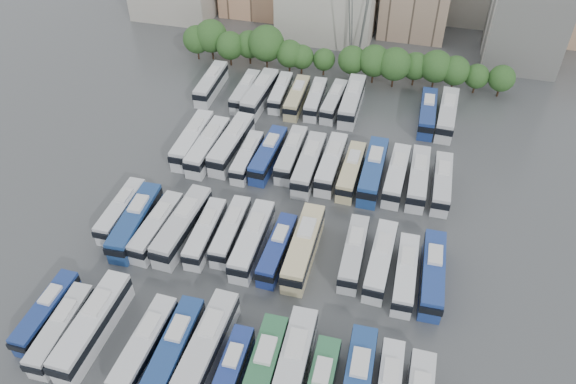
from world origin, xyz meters
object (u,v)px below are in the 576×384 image
(bus_r2_s8, at_px, (331,163))
(bus_r2_s10, at_px, (373,171))
(bus_r1_s5, at_px, (231,231))
(bus_r2_s13, at_px, (442,183))
(bus_r2_s6, at_px, (291,154))
(bus_r3_s13, at_px, (447,114))
(bus_r3_s8, at_px, (352,101))
(bus_r1_s13, at_px, (433,273))
(bus_r2_s9, at_px, (351,171))
(bus_r1_s2, at_px, (157,227))
(bus_r1_s3, at_px, (182,225))
(bus_r2_s1, at_px, (193,140))
(bus_r0_s1, at_px, (62,329))
(bus_r1_s1, at_px, (136,221))
(bus_r3_s3, at_px, (260,93))
(bus_r3_s6, at_px, (315,99))
(bus_r1_s6, at_px, (252,240))
(bus_r0_s6, at_px, (207,346))
(bus_r2_s11, at_px, (396,175))
(bus_r0_s8, at_px, (262,373))
(bus_r2_s12, at_px, (418,178))
(bus_r3_s0, at_px, (211,83))
(bus_r3_s2, at_px, (245,91))
(bus_r1_s7, at_px, (277,249))
(bus_r3_s5, at_px, (297,97))
(bus_r0_s0, at_px, (47,312))
(bus_r0_s7, at_px, (230,374))
(bus_r3_s4, at_px, (281,92))
(bus_r1_s10, at_px, (354,253))
(bus_r1_s12, at_px, (405,274))
(bus_r2_s5, at_px, (268,154))
(bus_r2_s4, at_px, (247,157))
(bus_r1_s4, at_px, (206,233))
(bus_r3_s12, at_px, (427,113))
(bus_r2_s2, at_px, (208,146))
(bus_r2_s3, at_px, (232,143))
(bus_r0_s4, at_px, (145,345))
(bus_r0_s2, at_px, (93,325))
(bus_r1_s0, at_px, (122,210))
(bus_r1_s8, at_px, (304,247))
(bus_r1_s11, at_px, (380,260))
(bus_r0_s5, at_px, (174,350))

(bus_r2_s8, distance_m, bus_r2_s10, 6.45)
(bus_r1_s5, bearing_deg, bus_r2_s13, 31.72)
(bus_r2_s6, height_order, bus_r3_s13, bus_r3_s13)
(bus_r2_s6, distance_m, bus_r3_s8, 18.80)
(bus_r1_s13, distance_m, bus_r2_s9, 21.96)
(bus_r2_s10, relative_size, bus_r3_s13, 1.02)
(bus_r1_s2, height_order, bus_r1_s3, bus_r1_s3)
(bus_r1_s2, xyz_separation_m, bus_r2_s1, (-2.95, 19.76, 0.19))
(bus_r0_s1, distance_m, bus_r1_s1, 17.89)
(bus_r3_s3, bearing_deg, bus_r3_s6, 9.92)
(bus_r1_s6, distance_m, bus_r1_s13, 23.24)
(bus_r0_s6, bearing_deg, bus_r2_s11, 66.15)
(bus_r1_s5, xyz_separation_m, bus_r1_s6, (3.39, -1.08, 0.21))
(bus_r0_s8, bearing_deg, bus_r2_s12, 69.00)
(bus_r0_s8, xyz_separation_m, bus_r3_s8, (-0.34, 55.36, 0.09))
(bus_r1_s3, relative_size, bus_r1_s5, 1.19)
(bus_r3_s0, relative_size, bus_r3_s2, 1.07)
(bus_r1_s7, xyz_separation_m, bus_r3_s5, (-6.80, 36.76, 0.04))
(bus_r1_s3, bearing_deg, bus_r3_s2, 97.63)
(bus_r0_s0, distance_m, bus_r3_s13, 69.00)
(bus_r3_s5, bearing_deg, bus_r0_s7, -84.27)
(bus_r0_s0, xyz_separation_m, bus_r1_s13, (42.82, 17.33, 0.25))
(bus_r0_s7, height_order, bus_r3_s4, bus_r0_s7)
(bus_r2_s10, height_order, bus_r3_s3, bus_r2_s10)
(bus_r2_s6, height_order, bus_r3_s6, bus_r2_s6)
(bus_r1_s3, xyz_separation_m, bus_r3_s0, (-9.91, 36.57, -0.17))
(bus_r3_s13, bearing_deg, bus_r2_s9, -122.20)
(bus_r1_s6, bearing_deg, bus_r3_s0, 117.82)
(bus_r1_s10, xyz_separation_m, bus_r2_s1, (-29.39, 17.55, 0.23))
(bus_r1_s13, bearing_deg, bus_r1_s12, -168.65)
(bus_r1_s10, bearing_deg, bus_r2_s5, 132.67)
(bus_r1_s5, distance_m, bus_r2_s4, 16.37)
(bus_r1_s4, xyz_separation_m, bus_r3_s12, (26.32, 37.08, 0.15))
(bus_r1_s6, bearing_deg, bus_r2_s8, 69.75)
(bus_r2_s2, xyz_separation_m, bus_r3_s8, (19.73, 19.26, 0.08))
(bus_r2_s3, bearing_deg, bus_r0_s4, -82.57)
(bus_r3_s4, distance_m, bus_r3_s5, 3.52)
(bus_r0_s6, distance_m, bus_r1_s1, 22.93)
(bus_r0_s2, relative_size, bus_r1_s3, 1.00)
(bus_r3_s6, bearing_deg, bus_r2_s11, -49.77)
(bus_r1_s13, bearing_deg, bus_r3_s13, 88.52)
(bus_r0_s2, relative_size, bus_r2_s4, 1.24)
(bus_r2_s1, bearing_deg, bus_r1_s0, -101.37)
(bus_r1_s10, xyz_separation_m, bus_r2_s10, (-0.10, 17.03, 0.28))
(bus_r2_s12, height_order, bus_r3_s3, bus_r3_s3)
(bus_r1_s10, relative_size, bus_r3_s3, 0.87)
(bus_r1_s8, height_order, bus_r1_s11, bus_r1_s8)
(bus_r1_s11, height_order, bus_r2_s6, bus_r1_s11)
(bus_r0_s5, distance_m, bus_r3_s4, 55.38)
(bus_r1_s5, xyz_separation_m, bus_r2_s10, (16.52, 17.31, 0.31))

